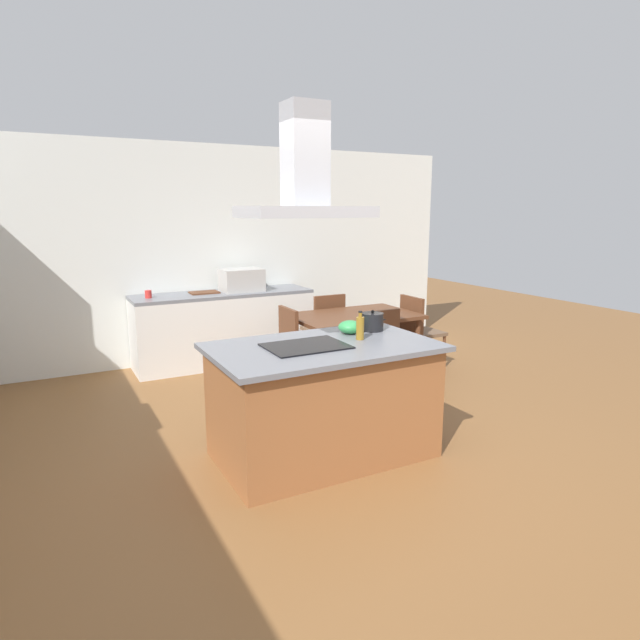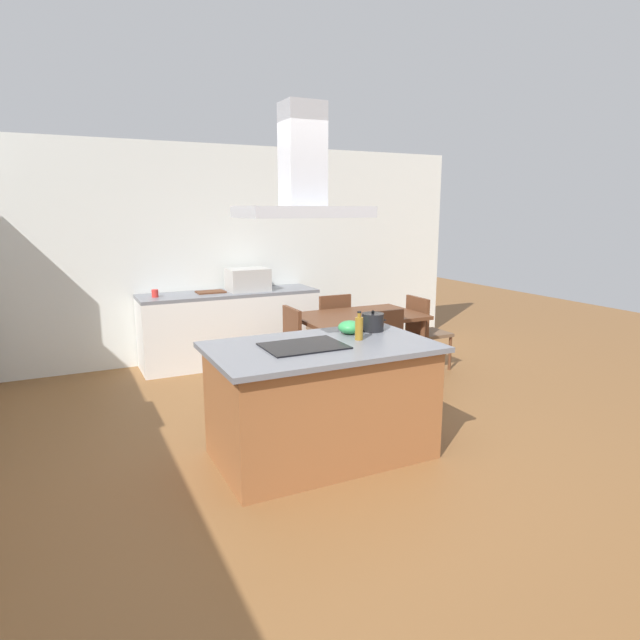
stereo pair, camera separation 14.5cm
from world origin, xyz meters
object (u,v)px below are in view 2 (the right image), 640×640
at_px(cooktop, 304,346).
at_px(coffee_mug_red, 155,293).
at_px(range_hood, 303,181).
at_px(chair_at_right_end, 424,328).
at_px(tea_kettle, 373,322).
at_px(chair_at_left_end, 283,344).
at_px(mixing_bowl, 350,327).
at_px(chair_facing_back_wall, 331,324).
at_px(chair_facing_island, 391,349).
at_px(cutting_board, 211,292).
at_px(countertop_microwave, 248,280).
at_px(olive_oil_bottle, 359,328).
at_px(dining_table, 358,322).

xyz_separation_m(cooktop, coffee_mug_red, (-0.61, 2.87, 0.04)).
bearing_deg(range_hood, chair_at_right_end, 34.33).
xyz_separation_m(coffee_mug_red, range_hood, (0.61, -2.87, 1.16)).
bearing_deg(tea_kettle, chair_at_left_end, 101.78).
xyz_separation_m(coffee_mug_red, chair_at_left_end, (1.07, -1.30, -0.44)).
relative_size(mixing_bowl, coffee_mug_red, 2.20).
relative_size(mixing_bowl, chair_facing_back_wall, 0.22).
xyz_separation_m(cooktop, chair_facing_island, (1.38, 0.90, -0.40)).
bearing_deg(coffee_mug_red, chair_at_left_end, -50.50).
bearing_deg(chair_at_right_end, cutting_board, 148.63).
xyz_separation_m(chair_at_left_end, chair_facing_island, (0.92, -0.67, 0.00)).
height_order(chair_facing_back_wall, range_hood, range_hood).
xyz_separation_m(chair_facing_island, chair_facing_back_wall, (0.00, 1.33, 0.00)).
distance_m(tea_kettle, chair_at_right_end, 2.10).
relative_size(tea_kettle, countertop_microwave, 0.48).
bearing_deg(olive_oil_bottle, cutting_board, 98.02).
bearing_deg(chair_at_right_end, olive_oil_bottle, -139.34).
xyz_separation_m(countertop_microwave, cutting_board, (-0.47, 0.05, -0.13)).
distance_m(cooktop, range_hood, 1.20).
bearing_deg(range_hood, dining_table, 48.62).
height_order(countertop_microwave, coffee_mug_red, countertop_microwave).
height_order(countertop_microwave, cutting_board, countertop_microwave).
relative_size(cooktop, dining_table, 0.43).
height_order(chair_facing_island, chair_at_right_end, same).
bearing_deg(range_hood, chair_facing_back_wall, 58.25).
xyz_separation_m(cutting_board, chair_facing_back_wall, (1.31, -0.69, -0.40)).
bearing_deg(chair_at_right_end, dining_table, 180.00).
relative_size(dining_table, chair_at_left_end, 1.57).
relative_size(dining_table, chair_at_right_end, 1.57).
xyz_separation_m(tea_kettle, chair_at_left_end, (-0.28, 1.34, -0.47)).
relative_size(coffee_mug_red, dining_table, 0.06).
distance_m(chair_at_right_end, range_hood, 3.21).
relative_size(chair_facing_island, chair_facing_back_wall, 1.00).
xyz_separation_m(tea_kettle, cutting_board, (-0.68, 2.70, -0.07)).
height_order(mixing_bowl, chair_facing_back_wall, mixing_bowl).
xyz_separation_m(tea_kettle, olive_oil_bottle, (-0.27, -0.23, 0.02)).
relative_size(olive_oil_bottle, dining_table, 0.16).
bearing_deg(range_hood, cooktop, 180.00).
relative_size(cooktop, chair_facing_back_wall, 0.67).
xyz_separation_m(cutting_board, chair_facing_island, (1.31, -2.03, -0.40)).
bearing_deg(cutting_board, chair_facing_island, -57.01).
height_order(mixing_bowl, chair_at_left_end, mixing_bowl).
distance_m(dining_table, chair_facing_back_wall, 0.68).
distance_m(countertop_microwave, range_hood, 3.12).
distance_m(cutting_board, chair_facing_island, 2.45).
distance_m(tea_kettle, cutting_board, 2.78).
bearing_deg(chair_at_left_end, chair_facing_back_wall, 36.01).
bearing_deg(range_hood, countertop_microwave, 79.47).
xyz_separation_m(tea_kettle, mixing_bowl, (-0.23, -0.01, -0.02)).
distance_m(cooktop, coffee_mug_red, 2.94).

